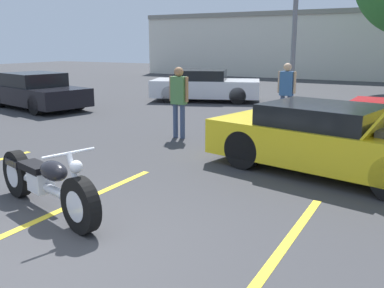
# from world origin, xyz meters

# --- Properties ---
(ground_plane) EXTENTS (80.00, 80.00, 0.00)m
(ground_plane) POSITION_xyz_m (0.00, 0.00, 0.00)
(ground_plane) COLOR #38383A
(parking_stripe_middle) EXTENTS (0.12, 5.31, 0.01)m
(parking_stripe_middle) POSITION_xyz_m (-0.90, 0.63, 0.00)
(parking_stripe_middle) COLOR yellow
(parking_stripe_middle) RESTS_ON ground
(parking_stripe_back) EXTENTS (0.12, 5.31, 0.01)m
(parking_stripe_back) POSITION_xyz_m (2.17, 0.63, 0.00)
(parking_stripe_back) COLOR yellow
(parking_stripe_back) RESTS_ON ground
(far_building) EXTENTS (32.00, 4.20, 4.40)m
(far_building) POSITION_xyz_m (0.00, 27.56, 2.34)
(far_building) COLOR beige
(far_building) RESTS_ON ground
(motorcycle) EXTENTS (2.47, 0.98, 0.99)m
(motorcycle) POSITION_xyz_m (-1.02, 1.06, 0.42)
(motorcycle) COLOR black
(motorcycle) RESTS_ON ground
(show_car_hood_open) EXTENTS (4.57, 2.62, 2.10)m
(show_car_hood_open) POSITION_xyz_m (2.03, 4.82, 0.62)
(show_car_hood_open) COLOR yellow
(show_car_hood_open) RESTS_ON ground
(parked_car_mid_left_row) EXTENTS (4.67, 3.23, 1.25)m
(parked_car_mid_left_row) POSITION_xyz_m (-4.49, 12.65, 0.60)
(parked_car_mid_left_row) COLOR silver
(parked_car_mid_left_row) RESTS_ON ground
(parked_car_left_row) EXTENTS (4.59, 2.75, 1.26)m
(parked_car_left_row) POSITION_xyz_m (-8.83, 7.90, 0.60)
(parked_car_left_row) COLOR black
(parked_car_left_row) RESTS_ON ground
(spectator_near_motorcycle) EXTENTS (0.52, 0.23, 1.73)m
(spectator_near_motorcycle) POSITION_xyz_m (-1.85, 6.08, 1.03)
(spectator_near_motorcycle) COLOR #38476B
(spectator_near_motorcycle) RESTS_ON ground
(spectator_by_show_car) EXTENTS (0.52, 0.23, 1.75)m
(spectator_by_show_car) POSITION_xyz_m (-0.06, 9.00, 1.05)
(spectator_by_show_car) COLOR #38476B
(spectator_by_show_car) RESTS_ON ground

